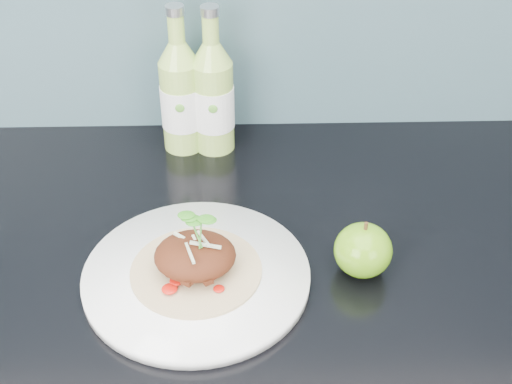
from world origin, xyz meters
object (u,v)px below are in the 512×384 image
cider_bottle_left (181,96)px  dinner_plate (197,276)px  green_apple (363,250)px  cider_bottle_right (213,97)px

cider_bottle_left → dinner_plate: bearing=-61.1°
green_apple → cider_bottle_right: bearing=123.0°
green_apple → cider_bottle_left: size_ratio=0.34×
dinner_plate → green_apple: 0.22m
green_apple → cider_bottle_right: size_ratio=0.34×
dinner_plate → cider_bottle_right: 0.34m
dinner_plate → cider_bottle_left: (-0.03, 0.33, 0.09)m
cider_bottle_left → cider_bottle_right: bearing=18.8°
green_apple → cider_bottle_left: bearing=128.9°
green_apple → dinner_plate: bearing=-176.5°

